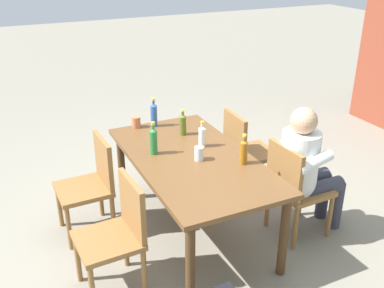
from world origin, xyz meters
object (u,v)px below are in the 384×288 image
(chair_near_right, at_px, (118,231))
(bottle_blue, at_px, (154,114))
(chair_near_left, at_px, (92,181))
(person_in_white_shirt, at_px, (306,165))
(cup_glass, at_px, (199,153))
(bottle_green, at_px, (154,140))
(chair_far_left, at_px, (245,149))
(bottle_clear, at_px, (202,136))
(cup_terracotta, at_px, (136,122))
(bottle_olive, at_px, (183,124))
(chair_far_right, at_px, (294,185))
(backpack_by_near_side, at_px, (173,142))
(dining_table, at_px, (192,166))
(bottle_amber, at_px, (244,151))

(chair_near_right, bearing_deg, bottle_blue, 148.10)
(chair_near_left, distance_m, person_in_white_shirt, 1.83)
(bottle_blue, bearing_deg, cup_glass, 5.01)
(bottle_green, height_order, bottle_blue, same)
(chair_far_left, relative_size, bottle_green, 3.04)
(bottle_clear, bearing_deg, cup_terracotta, -149.94)
(bottle_blue, bearing_deg, bottle_olive, 28.57)
(chair_far_right, height_order, backpack_by_near_side, chair_far_right)
(chair_far_left, height_order, cup_glass, chair_far_left)
(chair_far_left, distance_m, bottle_olive, 0.74)
(person_in_white_shirt, distance_m, bottle_green, 1.30)
(chair_far_right, bearing_deg, chair_near_right, -90.29)
(chair_near_right, height_order, bottle_olive, bottle_olive)
(bottle_green, bearing_deg, chair_far_left, 101.10)
(person_in_white_shirt, bearing_deg, backpack_by_near_side, -166.78)
(chair_near_right, bearing_deg, dining_table, 117.03)
(backpack_by_near_side, bearing_deg, chair_far_right, 9.97)
(person_in_white_shirt, distance_m, backpack_by_near_side, 1.97)
(chair_near_left, bearing_deg, bottle_clear, 75.68)
(dining_table, xyz_separation_m, chair_near_right, (0.39, -0.77, -0.17))
(bottle_olive, relative_size, cup_terracotta, 2.27)
(chair_near_left, relative_size, bottle_amber, 3.41)
(dining_table, relative_size, chair_far_right, 2.02)
(bottle_blue, distance_m, cup_terracotta, 0.19)
(bottle_amber, bearing_deg, cup_terracotta, -153.97)
(bottle_olive, height_order, cup_terracotta, bottle_olive)
(dining_table, distance_m, bottle_olive, 0.52)
(backpack_by_near_side, bearing_deg, cup_terracotta, -45.03)
(chair_near_left, xyz_separation_m, bottle_clear, (0.24, 0.94, 0.35))
(chair_near_right, relative_size, bottle_olive, 3.57)
(person_in_white_shirt, xyz_separation_m, bottle_clear, (-0.55, -0.70, 0.18))
(chair_near_right, xyz_separation_m, chair_far_left, (-0.79, 1.54, 0.00))
(bottle_clear, bearing_deg, bottle_green, -95.19)
(chair_far_right, distance_m, person_in_white_shirt, 0.20)
(dining_table, distance_m, person_in_white_shirt, 0.96)
(cup_glass, distance_m, backpack_by_near_side, 1.70)
(bottle_green, xyz_separation_m, backpack_by_near_side, (-1.27, 0.70, -0.67))
(chair_far_left, xyz_separation_m, cup_glass, (0.47, -0.74, 0.31))
(cup_glass, bearing_deg, person_in_white_shirt, 68.78)
(backpack_by_near_side, bearing_deg, bottle_clear, -11.59)
(cup_terracotta, bearing_deg, chair_near_right, -24.83)
(chair_far_left, bearing_deg, bottle_green, -78.90)
(person_in_white_shirt, relative_size, bottle_blue, 4.13)
(chair_near_left, bearing_deg, bottle_olive, 94.44)
(chair_far_right, bearing_deg, bottle_clear, -133.11)
(chair_near_left, distance_m, bottle_green, 0.66)
(chair_near_left, relative_size, cup_terracotta, 8.10)
(cup_terracotta, bearing_deg, chair_near_left, -53.19)
(chair_far_left, relative_size, cup_glass, 7.58)
(bottle_green, relative_size, cup_terracotta, 2.66)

